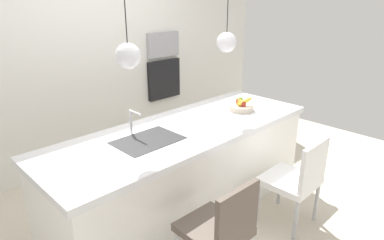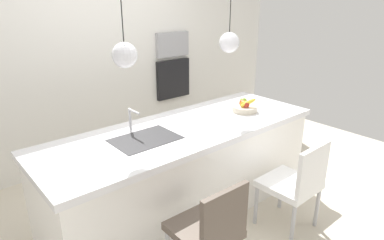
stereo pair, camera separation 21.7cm
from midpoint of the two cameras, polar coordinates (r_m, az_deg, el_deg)
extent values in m
plane|color=beige|center=(3.58, -2.97, -14.59)|extent=(6.60, 6.60, 0.00)
cube|color=silver|center=(4.38, -18.03, 9.52)|extent=(6.00, 0.10, 2.60)
cube|color=white|center=(3.36, -3.10, -8.82)|extent=(2.70, 0.90, 0.82)
cube|color=white|center=(3.17, -3.25, -1.82)|extent=(2.76, 0.96, 0.06)
cube|color=#2D2D30|center=(2.92, -9.59, -3.54)|extent=(0.56, 0.40, 0.02)
cylinder|color=silver|center=(3.06, -12.32, -0.26)|extent=(0.02, 0.02, 0.22)
cylinder|color=silver|center=(2.97, -11.62, 1.16)|extent=(0.02, 0.16, 0.02)
cylinder|color=beige|center=(3.65, 6.65, 2.09)|extent=(0.27, 0.27, 0.06)
sphere|color=#B22D1E|center=(3.60, 6.91, 2.73)|extent=(0.07, 0.07, 0.07)
sphere|color=olive|center=(3.68, 6.40, 3.25)|extent=(0.08, 0.08, 0.08)
sphere|color=#B22D1E|center=(3.66, 6.27, 3.05)|extent=(0.07, 0.07, 0.07)
sphere|color=orange|center=(3.60, 6.52, 2.83)|extent=(0.08, 0.08, 0.08)
ellipsoid|color=yellow|center=(3.60, 7.24, 3.12)|extent=(0.19, 0.11, 0.10)
cube|color=#9E9EA3|center=(4.88, -6.29, 12.58)|extent=(0.54, 0.08, 0.34)
cube|color=black|center=(4.97, -6.07, 6.87)|extent=(0.56, 0.08, 0.56)
cube|color=brown|center=(2.53, 1.09, -18.02)|extent=(0.43, 0.46, 0.06)
cube|color=brown|center=(2.29, 4.90, -15.84)|extent=(0.40, 0.05, 0.39)
cylinder|color=#B2B2B7|center=(2.90, 0.84, -18.66)|extent=(0.04, 0.04, 0.44)
cube|color=white|center=(3.26, 14.31, -9.93)|extent=(0.47, 0.46, 0.06)
cube|color=white|center=(3.07, 18.03, -7.32)|extent=(0.44, 0.05, 0.41)
cylinder|color=#B2B2B7|center=(3.61, 12.92, -10.91)|extent=(0.04, 0.04, 0.41)
cylinder|color=#B2B2B7|center=(3.33, 9.15, -13.60)|extent=(0.04, 0.04, 0.41)
cylinder|color=#B2B2B7|center=(3.46, 18.59, -13.02)|extent=(0.04, 0.04, 0.41)
cylinder|color=#B2B2B7|center=(3.16, 15.19, -16.12)|extent=(0.04, 0.04, 0.41)
sphere|color=silver|center=(2.63, -13.13, 10.49)|extent=(0.20, 0.20, 0.20)
cylinder|color=black|center=(2.60, -13.86, 19.18)|extent=(0.01, 0.01, 0.60)
sphere|color=silver|center=(3.37, 3.99, 12.98)|extent=(0.20, 0.20, 0.20)
camera|label=1|loc=(0.11, -91.94, -0.71)|focal=31.53mm
camera|label=2|loc=(0.11, 88.06, 0.71)|focal=31.53mm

